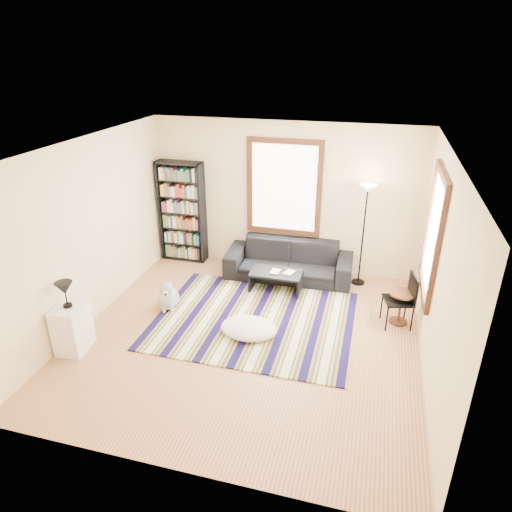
% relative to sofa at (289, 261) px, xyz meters
% --- Properties ---
extents(floor, '(5.00, 5.00, 0.10)m').
position_rel_sofa_xyz_m(floor, '(-0.21, -2.05, -0.39)').
color(floor, tan).
rests_on(floor, ground).
extents(ceiling, '(5.00, 5.00, 0.10)m').
position_rel_sofa_xyz_m(ceiling, '(-0.21, -2.05, 2.51)').
color(ceiling, white).
rests_on(ceiling, floor).
extents(wall_back, '(5.00, 0.10, 2.80)m').
position_rel_sofa_xyz_m(wall_back, '(-0.21, 0.50, 1.06)').
color(wall_back, '#FFDCAB').
rests_on(wall_back, floor).
extents(wall_front, '(5.00, 0.10, 2.80)m').
position_rel_sofa_xyz_m(wall_front, '(-0.21, -4.60, 1.06)').
color(wall_front, '#FFDCAB').
rests_on(wall_front, floor).
extents(wall_left, '(0.10, 5.00, 2.80)m').
position_rel_sofa_xyz_m(wall_left, '(-2.76, -2.05, 1.06)').
color(wall_left, '#FFDCAB').
rests_on(wall_left, floor).
extents(wall_right, '(0.10, 5.00, 2.80)m').
position_rel_sofa_xyz_m(wall_right, '(2.34, -2.05, 1.06)').
color(wall_right, '#FFDCAB').
rests_on(wall_right, floor).
extents(window_back, '(1.20, 0.06, 1.60)m').
position_rel_sofa_xyz_m(window_back, '(-0.21, 0.42, 1.26)').
color(window_back, white).
rests_on(window_back, wall_back).
extents(window_right, '(0.06, 1.20, 1.60)m').
position_rel_sofa_xyz_m(window_right, '(2.26, -1.25, 1.26)').
color(window_right, white).
rests_on(window_right, wall_right).
extents(rug, '(3.14, 2.51, 0.02)m').
position_rel_sofa_xyz_m(rug, '(-0.23, -1.61, -0.33)').
color(rug, '#120C3C').
rests_on(rug, floor).
extents(sofa, '(1.00, 2.36, 0.68)m').
position_rel_sofa_xyz_m(sofa, '(0.00, 0.00, 0.00)').
color(sofa, black).
rests_on(sofa, floor).
extents(bookshelf, '(0.90, 0.30, 2.00)m').
position_rel_sofa_xyz_m(bookshelf, '(-2.21, 0.27, 0.66)').
color(bookshelf, black).
rests_on(bookshelf, floor).
extents(coffee_table, '(1.00, 0.72, 0.36)m').
position_rel_sofa_xyz_m(coffee_table, '(-0.11, -0.56, -0.16)').
color(coffee_table, black).
rests_on(coffee_table, floor).
extents(book_a, '(0.18, 0.22, 0.02)m').
position_rel_sofa_xyz_m(book_a, '(-0.21, -0.56, 0.03)').
color(book_a, beige).
rests_on(book_a, coffee_table).
extents(book_b, '(0.21, 0.25, 0.02)m').
position_rel_sofa_xyz_m(book_b, '(0.04, -0.51, 0.03)').
color(book_b, beige).
rests_on(book_b, coffee_table).
extents(floor_cushion, '(1.03, 0.90, 0.22)m').
position_rel_sofa_xyz_m(floor_cushion, '(-0.20, -2.01, -0.23)').
color(floor_cushion, white).
rests_on(floor_cushion, floor).
extents(floor_lamp, '(0.37, 0.37, 1.86)m').
position_rel_sofa_xyz_m(floor_lamp, '(1.29, 0.10, 0.59)').
color(floor_lamp, black).
rests_on(floor_lamp, floor).
extents(side_table, '(0.42, 0.42, 0.54)m').
position_rel_sofa_xyz_m(side_table, '(1.99, -1.08, -0.07)').
color(side_table, '#471E11').
rests_on(side_table, floor).
extents(folding_chair, '(0.50, 0.49, 0.86)m').
position_rel_sofa_xyz_m(folding_chair, '(1.94, -1.15, 0.09)').
color(folding_chair, black).
rests_on(folding_chair, floor).
extents(white_cabinet, '(0.42, 0.53, 0.70)m').
position_rel_sofa_xyz_m(white_cabinet, '(-2.51, -3.00, 0.01)').
color(white_cabinet, white).
rests_on(white_cabinet, floor).
extents(table_lamp, '(0.27, 0.27, 0.38)m').
position_rel_sofa_xyz_m(table_lamp, '(-2.51, -3.00, 0.55)').
color(table_lamp, black).
rests_on(table_lamp, white_cabinet).
extents(dog, '(0.59, 0.68, 0.57)m').
position_rel_sofa_xyz_m(dog, '(-1.71, -1.61, -0.06)').
color(dog, silver).
rests_on(dog, floor).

